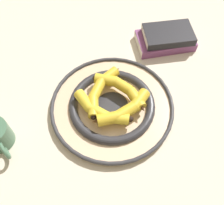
# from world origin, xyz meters

# --- Properties ---
(ground_plane) EXTENTS (2.80, 2.80, 0.00)m
(ground_plane) POSITION_xyz_m (0.00, 0.00, 0.00)
(ground_plane) COLOR beige
(decorative_bowl) EXTENTS (0.39, 0.39, 0.03)m
(decorative_bowl) POSITION_xyz_m (0.01, 0.03, 0.01)
(decorative_bowl) COLOR beige
(decorative_bowl) RESTS_ON ground_plane
(banana_a) EXTENTS (0.11, 0.19, 0.03)m
(banana_a) POSITION_xyz_m (0.06, 0.04, 0.05)
(banana_a) COLOR yellow
(banana_a) RESTS_ON decorative_bowl
(banana_b) EXTENTS (0.21, 0.06, 0.04)m
(banana_b) POSITION_xyz_m (0.00, 0.08, 0.05)
(banana_b) COLOR gold
(banana_b) RESTS_ON decorative_bowl
(banana_c) EXTENTS (0.10, 0.20, 0.03)m
(banana_c) POSITION_xyz_m (-0.04, 0.01, 0.05)
(banana_c) COLOR gold
(banana_c) RESTS_ON decorative_bowl
(banana_d) EXTENTS (0.18, 0.14, 0.03)m
(banana_d) POSITION_xyz_m (0.03, -0.02, 0.05)
(banana_d) COLOR gold
(banana_d) RESTS_ON decorative_bowl
(book_stack) EXTENTS (0.23, 0.18, 0.06)m
(book_stack) POSITION_xyz_m (-0.30, -0.11, 0.03)
(book_stack) COLOR #753D70
(book_stack) RESTS_ON ground_plane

